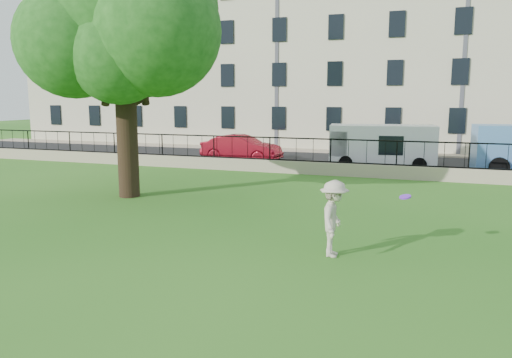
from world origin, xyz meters
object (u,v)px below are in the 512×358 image
at_px(man, 334,219).
at_px(red_sedan, 241,148).
at_px(white_van, 382,147).
at_px(frisbee, 405,197).
at_px(tree, 120,18).

distance_m(man, red_sedan, 17.54).
height_order(red_sedan, white_van, white_van).
bearing_deg(frisbee, tree, 159.88).
height_order(frisbee, red_sedan, red_sedan).
distance_m(red_sedan, white_van, 7.84).
bearing_deg(white_van, red_sedan, 172.22).
relative_size(frisbee, red_sedan, 0.06).
bearing_deg(tree, white_van, 53.42).
xyz_separation_m(tree, red_sedan, (0.28, 10.92, -5.62)).
xyz_separation_m(tree, frisbee, (10.11, -3.70, -5.03)).
relative_size(man, red_sedan, 0.39).
relative_size(tree, frisbee, 35.80).
xyz_separation_m(red_sedan, white_van, (7.83, 0.00, 0.36)).
relative_size(frisbee, white_van, 0.05).
bearing_deg(red_sedan, tree, -178.90).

